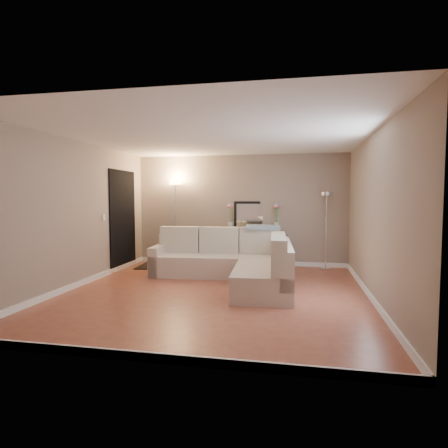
% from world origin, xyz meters
% --- Properties ---
extents(floor, '(5.00, 5.50, 0.01)m').
position_xyz_m(floor, '(0.00, 0.00, -0.01)').
color(floor, '#964B36').
rests_on(floor, ground).
extents(ceiling, '(5.00, 5.50, 0.01)m').
position_xyz_m(ceiling, '(0.00, 0.00, 2.60)').
color(ceiling, white).
rests_on(ceiling, ground).
extents(wall_back, '(5.00, 0.02, 2.60)m').
position_xyz_m(wall_back, '(0.00, 2.76, 1.30)').
color(wall_back, gray).
rests_on(wall_back, ground).
extents(wall_front, '(5.00, 0.02, 2.60)m').
position_xyz_m(wall_front, '(0.00, -2.76, 1.30)').
color(wall_front, gray).
rests_on(wall_front, ground).
extents(wall_left, '(0.02, 5.50, 2.60)m').
position_xyz_m(wall_left, '(-2.51, 0.00, 1.30)').
color(wall_left, gray).
rests_on(wall_left, ground).
extents(wall_right, '(0.02, 5.50, 2.60)m').
position_xyz_m(wall_right, '(2.51, 0.00, 1.30)').
color(wall_right, gray).
rests_on(wall_right, ground).
extents(baseboard_back, '(5.00, 0.03, 0.10)m').
position_xyz_m(baseboard_back, '(0.00, 2.73, 0.05)').
color(baseboard_back, white).
rests_on(baseboard_back, ground).
extents(baseboard_front, '(5.00, 0.03, 0.10)m').
position_xyz_m(baseboard_front, '(0.00, -2.73, 0.05)').
color(baseboard_front, white).
rests_on(baseboard_front, ground).
extents(baseboard_left, '(0.03, 5.50, 0.10)m').
position_xyz_m(baseboard_left, '(-2.48, 0.00, 0.05)').
color(baseboard_left, white).
rests_on(baseboard_left, ground).
extents(baseboard_right, '(0.03, 5.50, 0.10)m').
position_xyz_m(baseboard_right, '(2.48, 0.00, 0.05)').
color(baseboard_right, white).
rests_on(baseboard_right, ground).
extents(doorway, '(0.02, 1.20, 2.20)m').
position_xyz_m(doorway, '(-2.48, 1.70, 1.10)').
color(doorway, black).
rests_on(doorway, ground).
extents(switch_plate, '(0.02, 0.08, 0.12)m').
position_xyz_m(switch_plate, '(-2.48, 0.85, 1.20)').
color(switch_plate, white).
rests_on(switch_plate, ground).
extents(sectional_sofa, '(2.94, 2.71, 0.98)m').
position_xyz_m(sectional_sofa, '(0.19, 1.02, 0.36)').
color(sectional_sofa, beige).
rests_on(sectional_sofa, floor).
extents(throw_blanket, '(0.74, 0.48, 0.09)m').
position_xyz_m(throw_blanket, '(0.64, 1.72, 0.98)').
color(throw_blanket, gray).
rests_on(throw_blanket, sectional_sofa).
extents(console_table, '(1.31, 0.51, 0.78)m').
position_xyz_m(console_table, '(0.26, 2.57, 0.44)').
color(console_table, black).
rests_on(console_table, floor).
extents(leaning_mirror, '(0.90, 0.16, 0.71)m').
position_xyz_m(leaning_mirror, '(0.32, 2.74, 1.15)').
color(leaning_mirror, black).
rests_on(leaning_mirror, console_table).
extents(table_decor, '(0.55, 0.14, 0.13)m').
position_xyz_m(table_decor, '(0.34, 2.55, 0.82)').
color(table_decor, orange).
rests_on(table_decor, console_table).
extents(flower_vase_left, '(0.15, 0.13, 0.67)m').
position_xyz_m(flower_vase_left, '(-0.19, 2.51, 1.08)').
color(flower_vase_left, silver).
rests_on(flower_vase_left, console_table).
extents(flower_vase_right, '(0.15, 0.13, 0.67)m').
position_xyz_m(flower_vase_right, '(0.88, 2.65, 1.08)').
color(flower_vase_right, silver).
rests_on(flower_vase_right, console_table).
extents(floor_lamp_lit, '(0.30, 0.30, 2.00)m').
position_xyz_m(floor_lamp_lit, '(-1.53, 2.54, 1.41)').
color(floor_lamp_lit, silver).
rests_on(floor_lamp_lit, floor).
extents(floor_lamp_unlit, '(0.31, 0.31, 1.72)m').
position_xyz_m(floor_lamp_unlit, '(1.98, 2.48, 1.21)').
color(floor_lamp_unlit, silver).
rests_on(floor_lamp_unlit, floor).
extents(charcoal_rug, '(1.38, 1.08, 0.02)m').
position_xyz_m(charcoal_rug, '(-1.61, 2.15, 0.01)').
color(charcoal_rug, black).
rests_on(charcoal_rug, floor).
extents(black_bag, '(0.39, 0.29, 0.24)m').
position_xyz_m(black_bag, '(-1.82, 2.02, 0.06)').
color(black_bag, black).
rests_on(black_bag, charcoal_rug).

